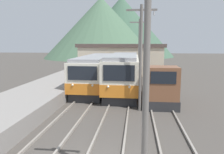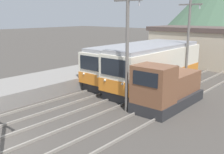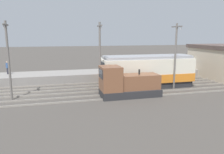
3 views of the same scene
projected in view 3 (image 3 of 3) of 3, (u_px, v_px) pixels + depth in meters
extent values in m
plane|color=#47423D|center=(23.00, 94.00, 21.87)|extent=(200.00, 200.00, 0.00)
cube|color=gray|center=(29.00, 78.00, 27.72)|extent=(4.50, 54.00, 1.00)
cube|color=gray|center=(27.00, 86.00, 25.01)|extent=(0.10, 60.00, 0.14)
cube|color=gray|center=(25.00, 89.00, 23.64)|extent=(0.10, 60.00, 0.14)
cube|color=gray|center=(24.00, 93.00, 22.35)|extent=(0.10, 60.00, 0.14)
cube|color=gray|center=(22.00, 96.00, 20.98)|extent=(0.10, 60.00, 0.14)
cube|color=gray|center=(19.00, 101.00, 19.50)|extent=(0.10, 60.00, 0.14)
cube|color=gray|center=(16.00, 106.00, 18.13)|extent=(0.10, 60.00, 0.14)
cube|color=#28282B|center=(147.00, 79.00, 27.86)|extent=(2.58, 11.11, 0.70)
cube|color=silver|center=(147.00, 67.00, 27.57)|extent=(2.80, 11.57, 2.41)
cube|color=orange|center=(147.00, 73.00, 27.72)|extent=(2.84, 11.61, 0.87)
cube|color=black|center=(102.00, 65.00, 26.05)|extent=(2.24, 0.06, 1.06)
sphere|color=silver|center=(101.00, 71.00, 26.95)|extent=(0.18, 0.18, 0.18)
sphere|color=silver|center=(104.00, 73.00, 25.48)|extent=(0.18, 0.18, 0.18)
cube|color=#939399|center=(148.00, 56.00, 27.32)|extent=(2.46, 11.11, 0.28)
cube|color=#28282B|center=(147.00, 84.00, 24.91)|extent=(2.58, 10.02, 0.70)
cube|color=silver|center=(147.00, 70.00, 24.60)|extent=(2.80, 10.44, 2.59)
cube|color=orange|center=(147.00, 77.00, 24.75)|extent=(2.84, 10.48, 0.93)
cube|color=black|center=(102.00, 67.00, 23.20)|extent=(2.24, 0.06, 1.14)
sphere|color=silver|center=(100.00, 75.00, 24.12)|extent=(0.18, 0.18, 0.18)
sphere|color=silver|center=(103.00, 77.00, 22.65)|extent=(0.18, 0.18, 0.18)
cube|color=#939399|center=(148.00, 57.00, 24.33)|extent=(2.46, 10.02, 0.28)
cube|color=#28282B|center=(130.00, 92.00, 21.29)|extent=(2.40, 5.76, 0.70)
cube|color=brown|center=(110.00, 78.00, 20.52)|extent=(2.28, 1.84, 2.30)
cube|color=black|center=(101.00, 74.00, 20.19)|extent=(1.68, 0.04, 0.83)
cube|color=brown|center=(139.00, 81.00, 21.32)|extent=(1.92, 3.82, 1.40)
cylinder|color=black|center=(139.00, 72.00, 21.14)|extent=(0.16, 0.16, 0.50)
cylinder|color=slate|center=(9.00, 61.00, 19.41)|extent=(0.20, 0.20, 7.09)
cube|color=slate|center=(5.00, 25.00, 18.81)|extent=(2.00, 0.12, 0.12)
cylinder|color=#B2B2B7|center=(4.00, 27.00, 18.09)|extent=(0.10, 0.10, 0.30)
cylinder|color=slate|center=(100.00, 59.00, 21.46)|extent=(0.20, 0.20, 7.09)
cube|color=slate|center=(100.00, 26.00, 20.86)|extent=(2.00, 0.12, 0.12)
cylinder|color=#B2B2B7|center=(101.00, 28.00, 20.14)|extent=(0.10, 0.10, 0.30)
cylinder|color=slate|center=(175.00, 57.00, 23.50)|extent=(0.20, 0.20, 7.09)
cube|color=slate|center=(177.00, 27.00, 22.91)|extent=(2.00, 0.12, 0.12)
cylinder|color=#B2B2B7|center=(181.00, 28.00, 22.18)|extent=(0.10, 0.10, 0.30)
cylinder|color=#282833|center=(8.00, 71.00, 27.60)|extent=(0.26, 0.26, 0.78)
cylinder|color=#335184|center=(7.00, 66.00, 27.47)|extent=(0.38, 0.38, 0.63)
sphere|color=tan|center=(7.00, 62.00, 27.39)|extent=(0.22, 0.22, 0.22)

